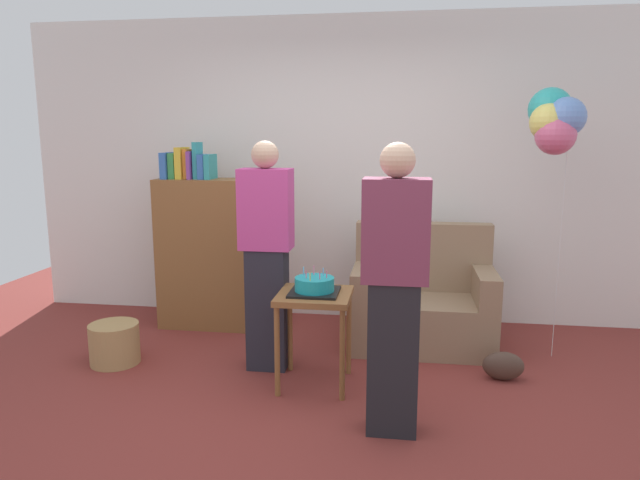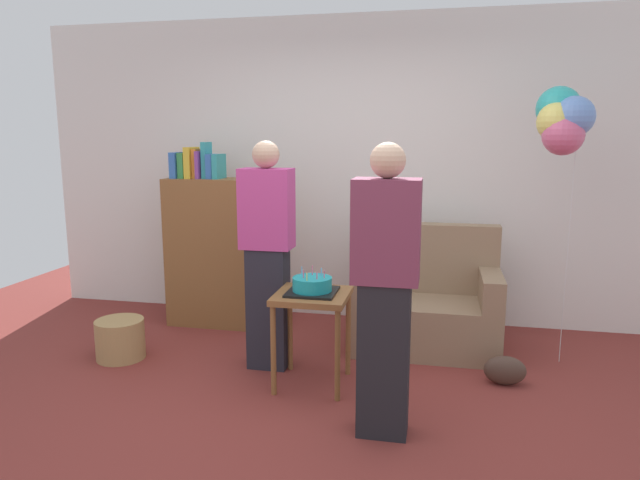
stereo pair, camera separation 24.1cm
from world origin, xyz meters
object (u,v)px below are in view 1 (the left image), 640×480
object	(u,v)px
bookshelf	(205,249)
balloon_bunch	(555,120)
side_table	(315,308)
person_holding_cake	(395,289)
wicker_basket	(115,343)
birthday_cake	(314,286)
couch	(422,303)
handbag	(503,366)
person_blowing_candles	(267,255)

from	to	relation	value
bookshelf	balloon_bunch	world-z (taller)	balloon_bunch
side_table	person_holding_cake	distance (m)	0.82
wicker_basket	side_table	bearing A→B (deg)	-5.55
birthday_cake	balloon_bunch	bearing A→B (deg)	25.23
person_holding_cake	birthday_cake	bearing A→B (deg)	-53.68
couch	side_table	world-z (taller)	couch
bookshelf	side_table	xyz separation A→B (m)	(1.14, -1.08, -0.15)
handbag	birthday_cake	bearing A→B (deg)	-168.56
person_holding_cake	balloon_bunch	size ratio (longest dim) A/B	0.81
couch	balloon_bunch	xyz separation A→B (m)	(0.88, -0.13, 1.43)
couch	side_table	size ratio (longest dim) A/B	1.72
couch	handbag	size ratio (longest dim) A/B	3.93
couch	wicker_basket	world-z (taller)	couch
couch	bookshelf	xyz separation A→B (m)	(-1.87, 0.19, 0.35)
handbag	balloon_bunch	world-z (taller)	balloon_bunch
birthday_cake	balloon_bunch	xyz separation A→B (m)	(1.62, 0.76, 1.08)
bookshelf	person_blowing_candles	distance (m)	1.14
birthday_cake	side_table	bearing A→B (deg)	-73.37
couch	birthday_cake	bearing A→B (deg)	-129.59
bookshelf	wicker_basket	size ratio (longest dim) A/B	4.47
side_table	birthday_cake	bearing A→B (deg)	106.63
bookshelf	side_table	bearing A→B (deg)	-43.69
person_holding_cake	person_blowing_candles	bearing A→B (deg)	-48.62
couch	wicker_basket	bearing A→B (deg)	-161.80
side_table	handbag	world-z (taller)	side_table
side_table	balloon_bunch	xyz separation A→B (m)	(1.62, 0.76, 1.24)
side_table	birthday_cake	world-z (taller)	birthday_cake
person_holding_cake	side_table	bearing A→B (deg)	-53.68
wicker_basket	handbag	xyz separation A→B (m)	(2.80, 0.11, -0.05)
couch	balloon_bunch	bearing A→B (deg)	-8.13
person_holding_cake	handbag	world-z (taller)	person_holding_cake
birthday_cake	person_blowing_candles	distance (m)	0.47
birthday_cake	person_holding_cake	bearing A→B (deg)	-46.04
couch	wicker_basket	size ratio (longest dim) A/B	3.06
person_blowing_candles	wicker_basket	bearing A→B (deg)	-157.24
person_blowing_candles	handbag	distance (m)	1.81
bookshelf	handbag	size ratio (longest dim) A/B	5.75
person_blowing_candles	person_holding_cake	distance (m)	1.20
side_table	handbag	size ratio (longest dim) A/B	2.28
side_table	handbag	bearing A→B (deg)	11.44
side_table	handbag	xyz separation A→B (m)	(1.28, 0.26, -0.44)
birthday_cake	balloon_bunch	distance (m)	2.09
bookshelf	birthday_cake	size ratio (longest dim) A/B	5.03
birthday_cake	person_holding_cake	world-z (taller)	person_holding_cake
birthday_cake	person_holding_cake	xyz separation A→B (m)	(0.53, -0.55, 0.14)
bookshelf	person_blowing_candles	world-z (taller)	person_blowing_candles
person_holding_cake	balloon_bunch	xyz separation A→B (m)	(1.09, 1.31, 0.94)
couch	balloon_bunch	world-z (taller)	balloon_bunch
side_table	birthday_cake	xyz separation A→B (m)	(-0.00, 0.00, 0.15)
person_blowing_candles	handbag	size ratio (longest dim) A/B	5.82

